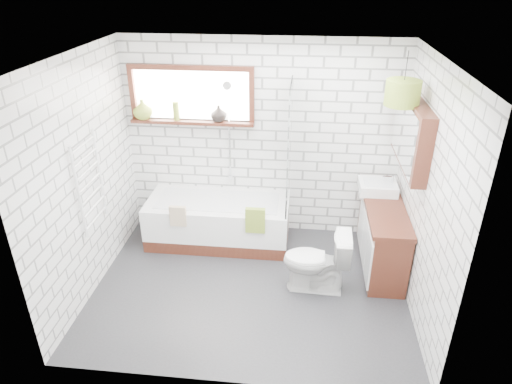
# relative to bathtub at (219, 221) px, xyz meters

# --- Properties ---
(floor) EXTENTS (3.40, 2.60, 0.01)m
(floor) POSITION_rel_bathtub_xyz_m (0.51, -0.91, -0.29)
(floor) COLOR #27272A
(floor) RESTS_ON ground
(ceiling) EXTENTS (3.40, 2.60, 0.01)m
(ceiling) POSITION_rel_bathtub_xyz_m (0.51, -0.91, 2.22)
(ceiling) COLOR white
(ceiling) RESTS_ON ground
(wall_back) EXTENTS (3.40, 0.01, 2.50)m
(wall_back) POSITION_rel_bathtub_xyz_m (0.51, 0.40, 0.96)
(wall_back) COLOR white
(wall_back) RESTS_ON ground
(wall_front) EXTENTS (3.40, 0.01, 2.50)m
(wall_front) POSITION_rel_bathtub_xyz_m (0.51, -2.21, 0.96)
(wall_front) COLOR white
(wall_front) RESTS_ON ground
(wall_left) EXTENTS (0.01, 2.60, 2.50)m
(wall_left) POSITION_rel_bathtub_xyz_m (-1.19, -0.91, 0.96)
(wall_left) COLOR white
(wall_left) RESTS_ON ground
(wall_right) EXTENTS (0.01, 2.60, 2.50)m
(wall_right) POSITION_rel_bathtub_xyz_m (2.22, -0.91, 0.96)
(wall_right) COLOR white
(wall_right) RESTS_ON ground
(window) EXTENTS (1.52, 0.16, 0.68)m
(window) POSITION_rel_bathtub_xyz_m (-0.34, 0.35, 1.51)
(window) COLOR #3A1810
(window) RESTS_ON wall_back
(towel_radiator) EXTENTS (0.06, 0.52, 1.00)m
(towel_radiator) POSITION_rel_bathtub_xyz_m (-1.15, -0.91, 0.91)
(towel_radiator) COLOR white
(towel_radiator) RESTS_ON wall_left
(mirror_cabinet) EXTENTS (0.16, 1.20, 0.70)m
(mirror_cabinet) POSITION_rel_bathtub_xyz_m (2.13, -0.31, 1.36)
(mirror_cabinet) COLOR #3A1810
(mirror_cabinet) RESTS_ON wall_right
(shower_riser) EXTENTS (0.02, 0.02, 1.30)m
(shower_riser) POSITION_rel_bathtub_xyz_m (0.11, 0.35, 1.06)
(shower_riser) COLOR silver
(shower_riser) RESTS_ON wall_back
(bathtub) EXTENTS (1.77, 0.78, 0.57)m
(bathtub) POSITION_rel_bathtub_xyz_m (0.00, 0.00, 0.00)
(bathtub) COLOR white
(bathtub) RESTS_ON floor
(shower_screen) EXTENTS (0.02, 0.72, 1.50)m
(shower_screen) POSITION_rel_bathtub_xyz_m (0.86, 0.00, 1.04)
(shower_screen) COLOR white
(shower_screen) RESTS_ON bathtub
(towel_green) EXTENTS (0.23, 0.06, 0.31)m
(towel_green) POSITION_rel_bathtub_xyz_m (0.51, -0.39, 0.27)
(towel_green) COLOR olive
(towel_green) RESTS_ON bathtub
(towel_beige) EXTENTS (0.20, 0.05, 0.26)m
(towel_beige) POSITION_rel_bathtub_xyz_m (-0.40, -0.39, 0.27)
(towel_beige) COLOR tan
(towel_beige) RESTS_ON bathtub
(vanity) EXTENTS (0.43, 1.34, 0.77)m
(vanity) POSITION_rel_bathtub_xyz_m (1.99, -0.29, 0.10)
(vanity) COLOR #3A1810
(vanity) RESTS_ON floor
(basin) EXTENTS (0.44, 0.38, 0.13)m
(basin) POSITION_rel_bathtub_xyz_m (1.93, 0.08, 0.54)
(basin) COLOR white
(basin) RESTS_ON vanity
(tap) EXTENTS (0.03, 0.03, 0.17)m
(tap) POSITION_rel_bathtub_xyz_m (2.09, 0.08, 0.62)
(tap) COLOR silver
(tap) RESTS_ON vanity
(toilet) EXTENTS (0.42, 0.72, 0.72)m
(toilet) POSITION_rel_bathtub_xyz_m (1.22, -0.85, 0.07)
(toilet) COLOR white
(toilet) RESTS_ON floor
(vase_olive) EXTENTS (0.29, 0.29, 0.24)m
(vase_olive) POSITION_rel_bathtub_xyz_m (-0.95, 0.32, 1.31)
(vase_olive) COLOR olive
(vase_olive) RESTS_ON window
(vase_dark) EXTENTS (0.21, 0.21, 0.20)m
(vase_dark) POSITION_rel_bathtub_xyz_m (-0.01, 0.32, 1.29)
(vase_dark) COLOR black
(vase_dark) RESTS_ON window
(bottle) EXTENTS (0.08, 0.08, 0.22)m
(bottle) POSITION_rel_bathtub_xyz_m (-0.54, 0.32, 1.30)
(bottle) COLOR olive
(bottle) RESTS_ON window
(pendant) EXTENTS (0.34, 0.34, 0.25)m
(pendant) POSITION_rel_bathtub_xyz_m (1.96, -0.42, 1.81)
(pendant) COLOR olive
(pendant) RESTS_ON ceiling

